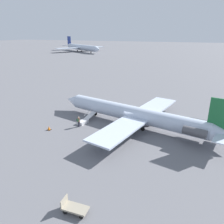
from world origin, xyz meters
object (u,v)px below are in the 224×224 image
object	(u,v)px
airplane_far_left	(81,47)
luggage_cart	(74,208)
boarding_stairs	(84,121)
passenger	(79,121)
airplane_main	(138,115)

from	to	relation	value
airplane_far_left	luggage_cart	world-z (taller)	airplane_far_left
airplane_far_left	luggage_cart	xyz separation A→B (m)	(-75.44, 137.22, -2.68)
boarding_stairs	passenger	bearing A→B (deg)	-168.39
boarding_stairs	passenger	distance (m)	1.91
airplane_far_left	boarding_stairs	world-z (taller)	airplane_far_left
airplane_far_left	luggage_cart	size ratio (longest dim) A/B	19.93
airplane_far_left	boarding_stairs	xyz separation A→B (m)	(-67.01, 119.78, -2.77)
airplane_main	passenger	world-z (taller)	airplane_main
boarding_stairs	luggage_cart	bearing A→B (deg)	-141.51
passenger	luggage_cart	distance (m)	17.79
boarding_stairs	airplane_main	bearing A→B (deg)	-64.83
boarding_stairs	luggage_cart	size ratio (longest dim) A/B	1.85
airplane_far_left	passenger	bearing A→B (deg)	-27.91
luggage_cart	airplane_far_left	bearing A→B (deg)	-63.12
boarding_stairs	passenger	world-z (taller)	passenger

